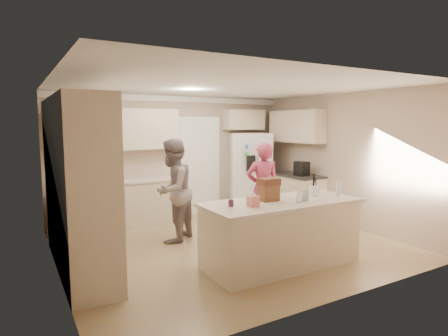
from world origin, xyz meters
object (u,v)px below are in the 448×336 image
refrigerator (250,172)px  teen_boy (173,190)px  utensil_crock (314,191)px  tissue_box (253,201)px  coffee_maker (302,168)px  island_base (281,234)px  teen_girl (263,188)px  dollhouse_body (269,193)px

refrigerator → teen_boy: size_ratio=1.02×
utensil_crock → tissue_box: utensil_crock is taller
coffee_maker → island_base: 2.87m
coffee_maker → tissue_box: size_ratio=2.14×
utensil_crock → tissue_box: bearing=-172.9°
utensil_crock → teen_boy: teen_boy is taller
tissue_box → teen_girl: teen_girl is taller
teen_girl → island_base: bearing=85.3°
coffee_maker → tissue_box: coffee_maker is taller
teen_boy → teen_girl: teen_boy is taller
coffee_maker → teen_boy: teen_boy is taller
refrigerator → teen_girl: bearing=-93.5°
utensil_crock → dollhouse_body: dollhouse_body is taller
coffee_maker → dollhouse_body: size_ratio=1.15×
coffee_maker → utensil_crock: bearing=-127.1°
refrigerator → coffee_maker: refrigerator is taller
utensil_crock → island_base: bearing=-175.6°
dollhouse_body → tissue_box: bearing=-153.4°
utensil_crock → tissue_box: 1.21m
teen_boy → teen_girl: size_ratio=1.06×
utensil_crock → dollhouse_body: size_ratio=0.58×
tissue_box → dollhouse_body: dollhouse_body is taller
refrigerator → dollhouse_body: 3.36m
dollhouse_body → teen_boy: 1.86m
refrigerator → teen_boy: bearing=-129.9°
refrigerator → tissue_box: refrigerator is taller
refrigerator → utensil_crock: size_ratio=12.00×
tissue_box → island_base: bearing=10.3°
island_base → tissue_box: bearing=-169.7°
island_base → teen_girl: bearing=64.0°
coffee_maker → dollhouse_body: (-2.20, -1.80, -0.03)m
island_base → utensil_crock: size_ratio=14.67×
teen_girl → teen_boy: bearing=7.1°
tissue_box → teen_boy: bearing=100.7°
refrigerator → coffee_maker: 1.27m
utensil_crock → tissue_box: size_ratio=1.07×
teen_boy → refrigerator: bearing=167.5°
dollhouse_body → teen_girl: teen_girl is taller
utensil_crock → dollhouse_body: bearing=176.4°
dollhouse_body → teen_girl: (0.83, 1.29, -0.20)m
refrigerator → tissue_box: 3.74m
dollhouse_body → teen_boy: teen_boy is taller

